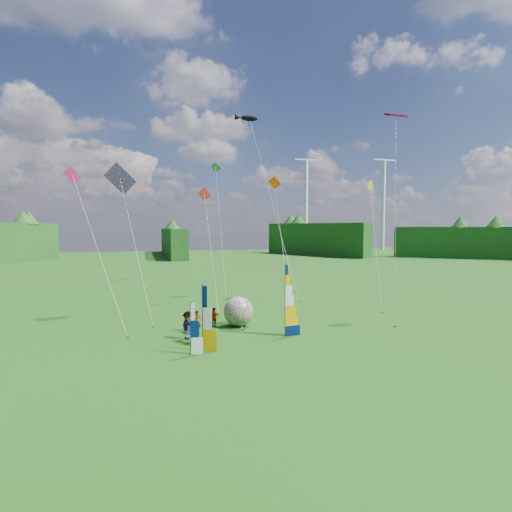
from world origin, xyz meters
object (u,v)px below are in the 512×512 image
object	(u,v)px
side_banner_far	(191,329)
side_banner_left	(202,319)
spectator_b	(193,319)
spectator_c	(187,325)
kite_whale	(272,194)
spectator_d	(214,318)
bol_inflatable	(239,311)
camp_chair	(192,335)
feather_banner_main	(285,301)
spectator_a	(198,322)

from	to	relation	value
side_banner_far	side_banner_left	bearing A→B (deg)	42.81
spectator_b	spectator_c	distance (m)	2.05
spectator_c	kite_whale	xyz separation A→B (m)	(11.38, 16.49, 10.31)
spectator_b	spectator_d	world-z (taller)	spectator_b
bol_inflatable	kite_whale	xyz separation A→B (m)	(7.27, 14.00, 10.12)
side_banner_far	camp_chair	world-z (taller)	side_banner_far
feather_banner_main	kite_whale	xyz separation A→B (m)	(4.92, 17.71, 8.78)
side_banner_far	kite_whale	distance (m)	24.94
spectator_a	spectator_c	world-z (taller)	spectator_c
feather_banner_main	spectator_c	xyz separation A→B (m)	(-6.46, 1.21, -1.53)
feather_banner_main	side_banner_far	bearing A→B (deg)	-168.70
bol_inflatable	spectator_b	world-z (taller)	bol_inflatable
side_banner_far	camp_chair	size ratio (longest dim) A/B	2.73
side_banner_left	spectator_a	world-z (taller)	side_banner_left
bol_inflatable	kite_whale	size ratio (longest dim) A/B	0.10
side_banner_far	camp_chair	distance (m)	2.43
feather_banner_main	side_banner_left	world-z (taller)	feather_banner_main
spectator_b	kite_whale	xyz separation A→B (m)	(10.75, 14.55, 10.38)
spectator_c	feather_banner_main	bearing A→B (deg)	-72.67
side_banner_left	camp_chair	distance (m)	2.25
side_banner_left	spectator_c	size ratio (longest dim) A/B	2.12
kite_whale	feather_banner_main	bearing A→B (deg)	-130.38
feather_banner_main	camp_chair	bearing A→B (deg)	172.91
bol_inflatable	spectator_c	xyz separation A→B (m)	(-4.11, -2.50, -0.18)
spectator_b	spectator_a	bearing A→B (deg)	-81.01
feather_banner_main	spectator_d	distance (m)	5.91
spectator_c	spectator_d	world-z (taller)	spectator_c
spectator_a	spectator_d	world-z (taller)	spectator_a
feather_banner_main	spectator_d	bearing A→B (deg)	131.49
side_banner_left	side_banner_far	size ratio (longest dim) A/B	1.30
spectator_c	spectator_d	distance (m)	3.44
side_banner_far	spectator_a	distance (m)	4.72
spectator_b	kite_whale	world-z (taller)	kite_whale
spectator_a	spectator_b	xyz separation A→B (m)	(-0.21, 0.74, 0.05)
feather_banner_main	spectator_c	world-z (taller)	feather_banner_main
spectator_d	kite_whale	world-z (taller)	kite_whale
bol_inflatable	spectator_a	bearing A→B (deg)	-158.41
spectator_b	spectator_c	xyz separation A→B (m)	(-0.63, -1.94, 0.08)
side_banner_far	bol_inflatable	distance (m)	7.27
feather_banner_main	spectator_a	world-z (taller)	feather_banner_main
feather_banner_main	spectator_d	world-z (taller)	feather_banner_main
spectator_a	spectator_c	xyz separation A→B (m)	(-0.84, -1.20, 0.12)
spectator_a	spectator_d	size ratio (longest dim) A/B	1.09
spectator_a	camp_chair	world-z (taller)	spectator_a
feather_banner_main	spectator_d	size ratio (longest dim) A/B	3.29
side_banner_left	kite_whale	size ratio (longest dim) A/B	0.18
spectator_d	side_banner_far	bearing A→B (deg)	108.62
side_banner_left	spectator_c	bearing A→B (deg)	125.98
spectator_d	camp_chair	world-z (taller)	spectator_d
side_banner_left	side_banner_far	world-z (taller)	side_banner_left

